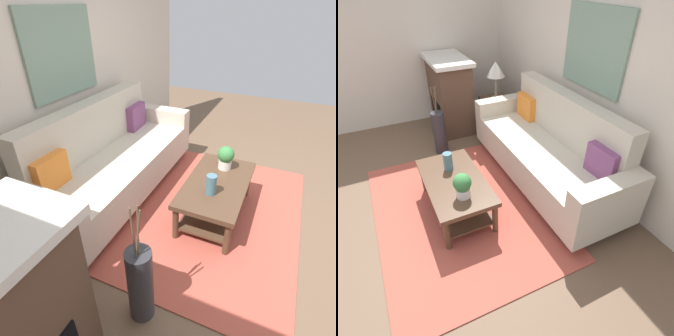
{
  "view_description": "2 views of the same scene",
  "coord_description": "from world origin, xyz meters",
  "views": [
    {
      "loc": [
        -2.34,
        -0.03,
        2.02
      ],
      "look_at": [
        -0.02,
        1.02,
        0.46
      ],
      "focal_mm": 29.49,
      "sensor_mm": 36.0,
      "label": 1
    },
    {
      "loc": [
        2.34,
        -0.07,
        2.26
      ],
      "look_at": [
        0.18,
        0.98,
        0.55
      ],
      "focal_mm": 30.14,
      "sensor_mm": 36.0,
      "label": 2
    }
  ],
  "objects": [
    {
      "name": "ground_plane",
      "position": [
        0.0,
        0.0,
        0.0
      ],
      "size": [
        9.18,
        9.18,
        0.0
      ],
      "primitive_type": "plane",
      "color": "brown"
    },
    {
      "name": "wall_back",
      "position": [
        0.0,
        2.22,
        1.35
      ],
      "size": [
        5.18,
        0.1,
        2.7
      ],
      "primitive_type": "cube",
      "color": "beige",
      "rests_on": "ground_plane"
    },
    {
      "name": "wall_left",
      "position": [
        -2.64,
        0.58,
        1.35
      ],
      "size": [
        0.1,
        5.17,
        2.7
      ],
      "primitive_type": "cube",
      "color": "beige",
      "rests_on": "ground_plane"
    },
    {
      "name": "area_rug",
      "position": [
        0.0,
        0.5,
        0.01
      ],
      "size": [
        2.46,
        1.82,
        0.01
      ],
      "primitive_type": "cube",
      "color": "#B24C3D",
      "rests_on": "ground_plane"
    },
    {
      "name": "couch",
      "position": [
        -0.09,
        1.68,
        0.43
      ],
      "size": [
        2.41,
        0.84,
        1.08
      ],
      "color": "beige",
      "rests_on": "ground_plane"
    },
    {
      "name": "throw_pillow_orange",
      "position": [
        -0.86,
        1.81,
        0.68
      ],
      "size": [
        0.36,
        0.12,
        0.32
      ],
      "primitive_type": "cube",
      "rotation": [
        0.0,
        0.0,
        0.01
      ],
      "color": "orange",
      "rests_on": "couch"
    },
    {
      "name": "throw_pillow_plum",
      "position": [
        0.67,
        1.81,
        0.68
      ],
      "size": [
        0.37,
        0.14,
        0.32
      ],
      "primitive_type": "cube",
      "rotation": [
        0.0,
        0.0,
        0.05
      ],
      "color": "#7A4270",
      "rests_on": "couch"
    },
    {
      "name": "coffee_table",
      "position": [
        -0.02,
        0.47,
        0.31
      ],
      "size": [
        1.1,
        0.6,
        0.43
      ],
      "color": "#513826",
      "rests_on": "ground_plane"
    },
    {
      "name": "tabletop_vase",
      "position": [
        -0.24,
        0.47,
        0.53
      ],
      "size": [
        0.1,
        0.1,
        0.2
      ],
      "primitive_type": "cylinder",
      "color": "slate",
      "rests_on": "coffee_table"
    },
    {
      "name": "potted_plant_tabletop",
      "position": [
        0.28,
        0.47,
        0.57
      ],
      "size": [
        0.18,
        0.18,
        0.26
      ],
      "color": "white",
      "rests_on": "coffee_table"
    },
    {
      "name": "side_table",
      "position": [
        -1.6,
        1.67,
        0.28
      ],
      "size": [
        0.44,
        0.44,
        0.56
      ],
      "primitive_type": "cube",
      "color": "#513826",
      "rests_on": "ground_plane"
    },
    {
      "name": "table_lamp",
      "position": [
        -1.6,
        1.67,
        0.99
      ],
      "size": [
        0.28,
        0.28,
        0.57
      ],
      "color": "gray",
      "rests_on": "side_table"
    },
    {
      "name": "fireplace",
      "position": [
        -2.04,
        1.05,
        0.59
      ],
      "size": [
        1.02,
        0.58,
        1.16
      ],
      "color": "brown",
      "rests_on": "ground_plane"
    },
    {
      "name": "floor_vase",
      "position": [
        -1.31,
        0.64,
        0.32
      ],
      "size": [
        0.18,
        0.18,
        0.64
      ],
      "primitive_type": "cylinder",
      "color": "#2D2D33",
      "rests_on": "ground_plane"
    },
    {
      "name": "floor_vase_branch_a",
      "position": [
        -1.29,
        0.64,
        0.82
      ],
      "size": [
        0.05,
        0.02,
        0.36
      ],
      "primitive_type": "cylinder",
      "rotation": [
        -0.02,
        0.12,
        0.0
      ],
      "color": "brown",
      "rests_on": "floor_vase"
    },
    {
      "name": "floor_vase_branch_b",
      "position": [
        -1.32,
        0.66,
        0.82
      ],
      "size": [
        0.03,
        0.04,
        0.36
      ],
      "primitive_type": "cylinder",
      "rotation": [
        -0.09,
        0.05,
        0.0
      ],
      "color": "brown",
      "rests_on": "floor_vase"
    },
    {
      "name": "floor_vase_branch_c",
      "position": [
        -1.32,
        0.63,
        0.82
      ],
      "size": [
        0.05,
        0.04,
        0.36
      ],
      "primitive_type": "cylinder",
      "rotation": [
        0.08,
        0.1,
        0.0
      ],
      "color": "brown",
      "rests_on": "floor_vase"
    },
    {
      "name": "framed_painting",
      "position": [
        -0.09,
        2.15,
        1.56
      ],
      "size": [
        0.93,
        0.03,
        0.84
      ],
      "primitive_type": "cube",
      "color": "gray"
    }
  ]
}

